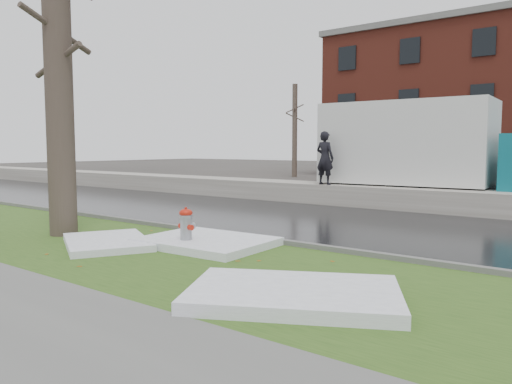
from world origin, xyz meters
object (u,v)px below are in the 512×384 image
Objects in this scene: fire_hydrant at (186,226)px; tree at (58,64)px; worker at (325,158)px; box_truck at (440,151)px.

tree reaches higher than fire_hydrant.
tree is at bearing -161.20° from fire_hydrant.
worker is at bearing 79.37° from tree.
tree is at bearing -118.18° from box_truck.
box_truck is at bearing -146.54° from worker.
fire_hydrant is 8.83m from worker.
tree reaches higher than worker.
worker is (1.74, 9.27, -2.29)m from tree.
tree is 12.48m from box_truck.
box_truck is (5.21, 11.16, -2.04)m from tree.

